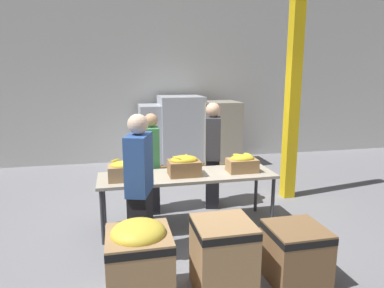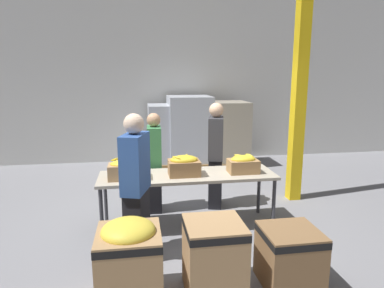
% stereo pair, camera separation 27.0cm
% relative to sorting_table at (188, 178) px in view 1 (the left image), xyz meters
% --- Properties ---
extents(ground_plane, '(30.00, 30.00, 0.00)m').
position_rel_sorting_table_xyz_m(ground_plane, '(0.00, 0.00, -0.70)').
color(ground_plane, gray).
extents(wall_back, '(16.00, 0.08, 4.00)m').
position_rel_sorting_table_xyz_m(wall_back, '(0.00, 3.89, 1.30)').
color(wall_back, silver).
rests_on(wall_back, ground_plane).
extents(sorting_table, '(2.39, 0.70, 0.75)m').
position_rel_sorting_table_xyz_m(sorting_table, '(0.00, 0.00, 0.00)').
color(sorting_table, '#B2A893').
rests_on(sorting_table, ground_plane).
extents(banana_box_0, '(0.46, 0.29, 0.26)m').
position_rel_sorting_table_xyz_m(banana_box_0, '(-0.82, -0.08, 0.19)').
color(banana_box_0, tan).
rests_on(banana_box_0, sorting_table).
extents(banana_box_1, '(0.42, 0.33, 0.28)m').
position_rel_sorting_table_xyz_m(banana_box_1, '(-0.05, -0.04, 0.19)').
color(banana_box_1, olive).
rests_on(banana_box_1, sorting_table).
extents(banana_box_2, '(0.41, 0.27, 0.25)m').
position_rel_sorting_table_xyz_m(banana_box_2, '(0.77, -0.04, 0.18)').
color(banana_box_2, '#A37A4C').
rests_on(banana_box_2, sorting_table).
extents(volunteer_0, '(0.22, 0.41, 1.53)m').
position_rel_sorting_table_xyz_m(volunteer_0, '(-0.42, 0.64, 0.06)').
color(volunteer_0, black).
rests_on(volunteer_0, ground_plane).
extents(volunteer_1, '(0.35, 0.50, 1.68)m').
position_rel_sorting_table_xyz_m(volunteer_1, '(-0.69, -0.72, 0.14)').
color(volunteer_1, black).
rests_on(volunteer_1, ground_plane).
extents(volunteer_2, '(0.33, 0.49, 1.66)m').
position_rel_sorting_table_xyz_m(volunteer_2, '(0.55, 0.68, 0.13)').
color(volunteer_2, black).
rests_on(volunteer_2, ground_plane).
extents(donation_bin_0, '(0.59, 0.59, 0.80)m').
position_rel_sorting_table_xyz_m(donation_bin_0, '(-0.77, -1.51, -0.27)').
color(donation_bin_0, tan).
rests_on(donation_bin_0, ground_plane).
extents(donation_bin_1, '(0.56, 0.56, 0.72)m').
position_rel_sorting_table_xyz_m(donation_bin_1, '(0.03, -1.51, -0.31)').
color(donation_bin_1, tan).
rests_on(donation_bin_1, ground_plane).
extents(donation_bin_2, '(0.56, 0.56, 0.59)m').
position_rel_sorting_table_xyz_m(donation_bin_2, '(0.81, -1.51, -0.38)').
color(donation_bin_2, olive).
rests_on(donation_bin_2, ground_plane).
extents(support_pillar, '(0.19, 0.19, 4.00)m').
position_rel_sorting_table_xyz_m(support_pillar, '(1.94, 0.79, 1.30)').
color(support_pillar, yellow).
rests_on(support_pillar, ground_plane).
extents(pallet_stack_0, '(0.91, 0.91, 1.42)m').
position_rel_sorting_table_xyz_m(pallet_stack_0, '(-0.00, 3.23, 0.00)').
color(pallet_stack_0, olive).
rests_on(pallet_stack_0, ground_plane).
extents(pallet_stack_1, '(0.94, 0.94, 1.48)m').
position_rel_sorting_table_xyz_m(pallet_stack_1, '(1.39, 3.10, 0.03)').
color(pallet_stack_1, olive).
rests_on(pallet_stack_1, ground_plane).
extents(pallet_stack_2, '(1.05, 1.05, 1.61)m').
position_rel_sorting_table_xyz_m(pallet_stack_2, '(0.52, 3.23, 0.09)').
color(pallet_stack_2, olive).
rests_on(pallet_stack_2, ground_plane).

